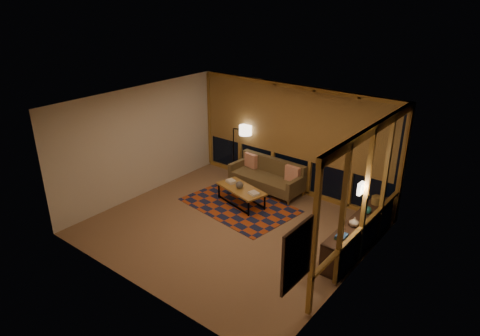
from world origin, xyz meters
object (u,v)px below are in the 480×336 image
Objects in this scene: floor_lamp at (233,150)px; bookshelf at (359,233)px; sofa at (266,176)px; coffee_table at (241,196)px.

floor_lamp is 0.59× the size of bookshelf.
floor_lamp is (-1.20, 0.18, 0.36)m from sofa.
sofa is 1.27× the size of floor_lamp.
floor_lamp is (-1.17, 1.16, 0.54)m from coffee_table.
sofa is at bearing 102.10° from coffee_table.
floor_lamp is 4.32m from bookshelf.
bookshelf is at bearing -29.87° from floor_lamp.
floor_lamp reaches higher than coffee_table.
bookshelf is (2.93, -1.00, -0.07)m from sofa.
bookshelf is at bearing -16.67° from sofa.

